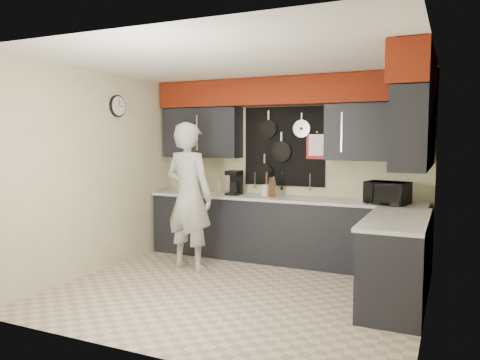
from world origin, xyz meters
The scene contains 10 objects.
ground centered at (0.00, 0.00, 0.00)m, with size 4.00×4.00×0.00m, color beige.
back_wall_assembly centered at (0.01, 1.60, 2.01)m, with size 4.00×0.36×2.60m.
right_wall_assembly centered at (1.85, 0.26, 1.94)m, with size 0.36×3.50×2.60m.
left_wall_assembly centered at (-1.99, 0.02, 1.33)m, with size 0.05×3.50×2.60m.
base_cabinets centered at (0.49, 1.13, 0.46)m, with size 3.95×2.20×0.92m.
microwave centered at (1.46, 1.34, 1.06)m, with size 0.51×0.35×0.28m, color black.
knife_block centered at (-0.11, 1.41, 1.03)m, with size 0.10×0.10×0.22m, color #382512.
utensil_crock centered at (-0.25, 1.50, 1.00)m, with size 0.12×0.12×0.16m, color silver.
coffee_maker centered at (-0.70, 1.43, 1.10)m, with size 0.20×0.24×0.35m.
person centered at (-0.97, 0.57, 0.98)m, with size 0.71×0.47×1.95m, color #B1B1AE.
Camera 1 is at (2.20, -4.73, 1.75)m, focal length 35.00 mm.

